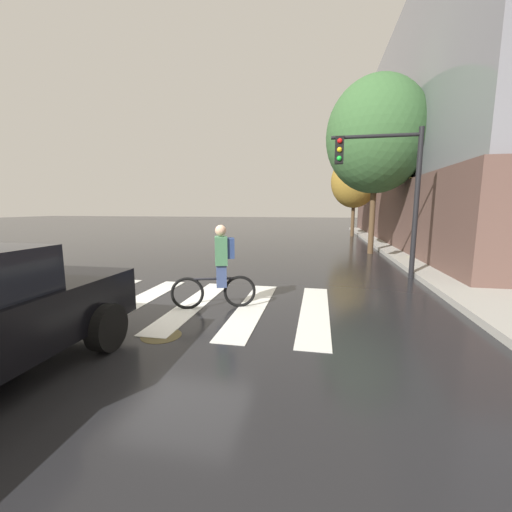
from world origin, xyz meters
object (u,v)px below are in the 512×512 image
Objects in this scene: traffic_light_near at (387,178)px; street_tree_mid at (354,181)px; street_tree_near at (376,136)px; cyclist at (220,267)px; fire_hydrant at (414,247)px; manhole_cover at (161,335)px.

traffic_light_near is 0.75× the size of street_tree_mid.
cyclist is at bearing -115.64° from street_tree_near.
traffic_light_near is at bearing -118.29° from fire_hydrant.
manhole_cover is 12.38m from street_tree_near.
street_tree_mid is (0.47, 13.62, 0.94)m from traffic_light_near.
fire_hydrant is 0.14× the size of street_tree_mid.
street_tree_mid is (0.04, 8.64, -1.21)m from street_tree_near.
manhole_cover is 0.09× the size of street_tree_near.
street_tree_near reaches higher than traffic_light_near.
cyclist reaches higher than manhole_cover.
cyclist is 0.23× the size of street_tree_near.
cyclist is at bearing -135.07° from traffic_light_near.
fire_hydrant reaches higher than manhole_cover.
traffic_light_near reaches higher than fire_hydrant.
fire_hydrant is at bearing 61.71° from traffic_light_near.
manhole_cover is 7.39m from traffic_light_near.
cyclist is 2.17× the size of fire_hydrant.
street_tree_near is 1.32× the size of street_tree_mid.
manhole_cover is 1.84m from cyclist.
street_tree_near reaches higher than fire_hydrant.
fire_hydrant is 0.11× the size of street_tree_near.
street_tree_near is at bearing 85.09° from traffic_light_near.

